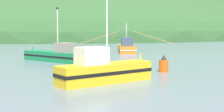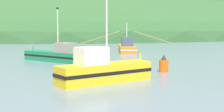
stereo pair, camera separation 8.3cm
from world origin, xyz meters
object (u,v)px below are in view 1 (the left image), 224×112
fishing_boat_yellow (103,70)px  fishing_boat_orange (126,47)px  fishing_boat_green (59,56)px  channel_buoy (164,65)px

fishing_boat_yellow → fishing_boat_orange: bearing=47.7°
fishing_boat_green → fishing_boat_orange: fishing_boat_green is taller
fishing_boat_green → fishing_boat_yellow: size_ratio=1.23×
fishing_boat_yellow → fishing_boat_orange: fishing_boat_yellow is taller
fishing_boat_yellow → channel_buoy: bearing=9.9°
fishing_boat_green → fishing_boat_yellow: bearing=149.4°
fishing_boat_orange → fishing_boat_green: bearing=148.9°
fishing_boat_orange → fishing_boat_yellow: bearing=172.9°
fishing_boat_green → channel_buoy: (10.56, -9.04, -0.08)m
fishing_boat_yellow → fishing_boat_orange: 29.31m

